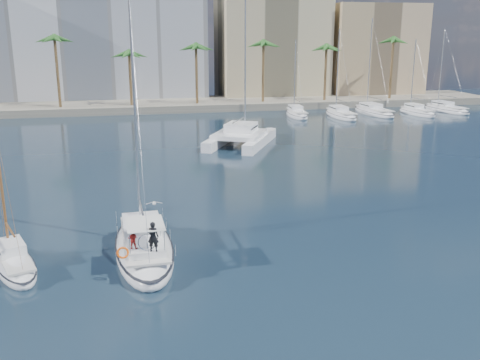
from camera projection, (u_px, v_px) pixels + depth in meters
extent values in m
plane|color=black|center=(228.00, 230.00, 35.12)|extent=(160.00, 160.00, 0.00)
cube|color=gray|center=(161.00, 105.00, 92.48)|extent=(120.00, 14.00, 1.20)
cube|color=silver|center=(88.00, 25.00, 97.82)|extent=(42.00, 16.00, 28.00)
cube|color=tan|center=(271.00, 47.00, 102.96)|extent=(20.00, 14.00, 20.00)
cube|color=tan|center=(371.00, 52.00, 105.40)|extent=(18.00, 12.00, 18.00)
cylinder|color=brown|center=(162.00, 79.00, 87.48)|extent=(0.44, 0.44, 10.50)
sphere|color=#2C6324|center=(161.00, 46.00, 86.10)|extent=(3.60, 3.60, 3.60)
cylinder|color=brown|center=(356.00, 76.00, 94.39)|extent=(0.44, 0.44, 10.50)
sphere|color=#2C6324|center=(357.00, 46.00, 93.00)|extent=(3.60, 3.60, 3.60)
ellipsoid|color=white|center=(144.00, 250.00, 31.04)|extent=(3.60, 10.37, 2.13)
ellipsoid|color=black|center=(144.00, 245.00, 30.96)|extent=(3.63, 10.47, 0.18)
cube|color=silver|center=(144.00, 238.00, 30.64)|extent=(2.57, 7.77, 0.12)
cube|color=white|center=(142.00, 225.00, 31.66)|extent=(2.31, 3.43, 0.60)
cube|color=black|center=(142.00, 225.00, 31.65)|extent=(2.31, 3.03, 0.14)
cylinder|color=#B7BABF|center=(135.00, 114.00, 31.07)|extent=(0.15, 0.15, 13.46)
cylinder|color=#B7BABF|center=(142.00, 211.00, 30.51)|extent=(0.24, 4.15, 0.11)
cube|color=white|center=(146.00, 247.00, 28.73)|extent=(2.03, 2.63, 0.36)
cube|color=white|center=(145.00, 224.00, 28.28)|extent=(2.03, 2.63, 0.04)
torus|color=silver|center=(147.00, 242.00, 27.63)|extent=(0.96, 0.09, 0.96)
torus|color=#FF5A0D|center=(123.00, 253.00, 27.05)|extent=(0.64, 0.22, 0.64)
imported|color=black|center=(153.00, 237.00, 27.49)|extent=(0.68, 0.55, 1.62)
imported|color=maroon|center=(133.00, 239.00, 27.95)|extent=(0.61, 0.53, 1.07)
ellipsoid|color=white|center=(15.00, 266.00, 29.10)|extent=(3.98, 6.50, 1.46)
ellipsoid|color=black|center=(14.00, 263.00, 29.05)|extent=(4.01, 6.57, 0.18)
cube|color=silver|center=(14.00, 258.00, 28.86)|extent=(2.91, 4.85, 0.12)
cube|color=white|center=(11.00, 247.00, 29.35)|extent=(1.93, 2.36, 0.60)
cube|color=black|center=(11.00, 247.00, 29.34)|extent=(1.87, 2.14, 0.14)
cylinder|color=brown|center=(1.00, 182.00, 29.00)|extent=(0.15, 0.15, 7.68)
cylinder|color=brown|center=(10.00, 229.00, 28.59)|extent=(0.97, 2.39, 0.11)
cube|color=white|center=(222.00, 139.00, 62.82)|extent=(6.50, 10.79, 1.10)
cube|color=white|center=(260.00, 141.00, 61.61)|extent=(6.50, 10.79, 1.10)
cube|color=white|center=(240.00, 134.00, 61.47)|extent=(7.58, 8.06, 0.50)
cube|color=white|center=(241.00, 127.00, 61.83)|extent=(4.45, 4.56, 1.00)
cube|color=black|center=(241.00, 127.00, 61.81)|extent=(4.25, 4.17, 0.18)
cylinder|color=#B7BABF|center=(245.00, 63.00, 61.53)|extent=(0.18, 0.18, 15.45)
ellipsoid|color=silver|center=(154.00, 203.00, 38.85)|extent=(0.24, 0.46, 0.22)
sphere|color=silver|center=(154.00, 202.00, 39.06)|extent=(0.12, 0.12, 0.12)
cube|color=gray|center=(150.00, 203.00, 38.78)|extent=(0.53, 0.19, 0.13)
cube|color=gray|center=(159.00, 202.00, 38.91)|extent=(0.53, 0.19, 0.13)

